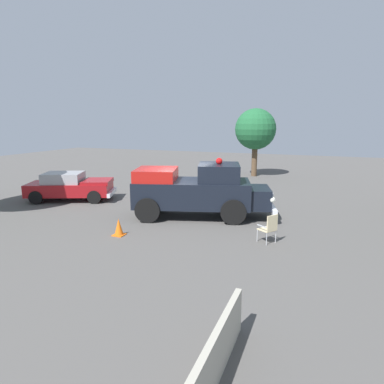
# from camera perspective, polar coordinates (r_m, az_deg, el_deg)

# --- Properties ---
(ground_plane) EXTENTS (60.00, 60.00, 0.00)m
(ground_plane) POSITION_cam_1_polar(r_m,az_deg,el_deg) (15.29, -1.96, -3.85)
(ground_plane) COLOR #514F4C
(vintage_fire_truck) EXTENTS (3.83, 6.32, 2.59)m
(vintage_fire_truck) POSITION_cam_1_polar(r_m,az_deg,el_deg) (14.75, 0.91, 0.36)
(vintage_fire_truck) COLOR black
(vintage_fire_truck) RESTS_ON ground
(classic_hot_rod) EXTENTS (3.42, 4.74, 1.46)m
(classic_hot_rod) POSITION_cam_1_polar(r_m,az_deg,el_deg) (19.06, -19.55, 0.92)
(classic_hot_rod) COLOR black
(classic_hot_rod) RESTS_ON ground
(lawn_chair_near_truck) EXTENTS (0.64, 0.64, 1.02)m
(lawn_chair_near_truck) POSITION_cam_1_polar(r_m,az_deg,el_deg) (17.33, 8.19, -0.08)
(lawn_chair_near_truck) COLOR #B7BABF
(lawn_chair_near_truck) RESTS_ON ground
(lawn_chair_by_car) EXTENTS (0.68, 0.68, 1.02)m
(lawn_chair_by_car) POSITION_cam_1_polar(r_m,az_deg,el_deg) (11.99, 12.77, -5.64)
(lawn_chair_by_car) COLOR #B7BABF
(lawn_chair_by_car) RESTS_ON ground
(spectator_seated) EXTENTS (0.63, 0.55, 1.29)m
(spectator_seated) POSITION_cam_1_polar(r_m,az_deg,el_deg) (17.21, 7.94, 0.21)
(spectator_seated) COLOR #383842
(spectator_seated) RESTS_ON ground
(oak_tree_distant) EXTENTS (3.01, 3.01, 5.01)m
(oak_tree_distant) POSITION_cam_1_polar(r_m,az_deg,el_deg) (26.10, 10.52, 10.18)
(oak_tree_distant) COLOR brown
(oak_tree_distant) RESTS_ON ground
(traffic_cone) EXTENTS (0.40, 0.40, 0.64)m
(traffic_cone) POSITION_cam_1_polar(r_m,az_deg,el_deg) (12.84, -12.09, -5.76)
(traffic_cone) COLOR orange
(traffic_cone) RESTS_ON ground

